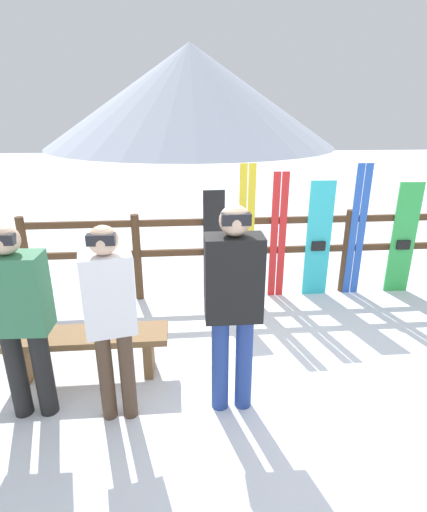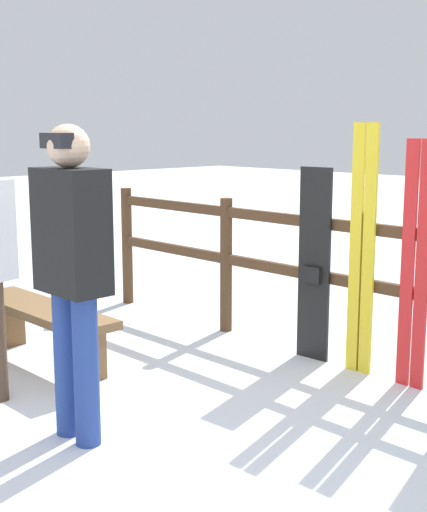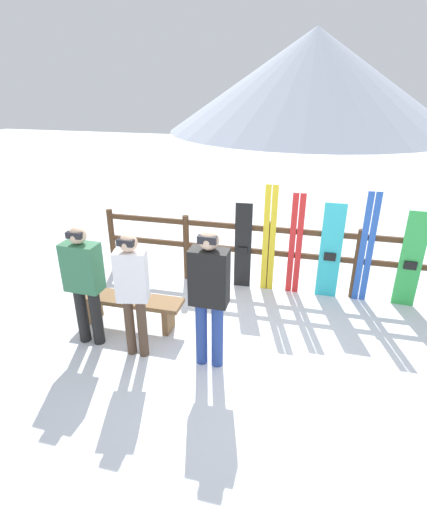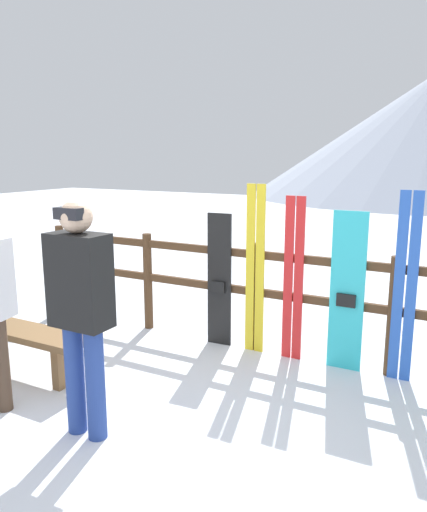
% 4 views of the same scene
% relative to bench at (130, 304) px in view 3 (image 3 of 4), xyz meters
% --- Properties ---
extents(ground_plane, '(40.00, 40.00, 0.00)m').
position_rel_bench_xyz_m(ground_plane, '(1.67, -0.24, -0.32)').
color(ground_plane, white).
extents(mountain_backdrop, '(18.00, 18.00, 6.00)m').
position_rel_bench_xyz_m(mountain_backdrop, '(1.67, 23.55, 2.68)').
color(mountain_backdrop, '#B2BCD1').
rests_on(mountain_backdrop, ground).
extents(fence, '(5.49, 0.10, 1.12)m').
position_rel_bench_xyz_m(fence, '(1.67, 1.55, 0.34)').
color(fence, '#4C331E').
rests_on(fence, ground).
extents(bench, '(1.46, 0.36, 0.43)m').
position_rel_bench_xyz_m(bench, '(0.00, 0.00, 0.00)').
color(bench, brown).
rests_on(bench, ground).
extents(person_white, '(0.39, 0.27, 1.59)m').
position_rel_bench_xyz_m(person_white, '(0.35, -0.57, 0.62)').
color(person_white, '#4C3828').
rests_on(person_white, ground).
extents(person_plaid_green, '(0.45, 0.26, 1.57)m').
position_rel_bench_xyz_m(person_plaid_green, '(-0.33, -0.47, 0.58)').
color(person_plaid_green, black).
rests_on(person_plaid_green, ground).
extents(person_black, '(0.43, 0.24, 1.70)m').
position_rel_bench_xyz_m(person_black, '(1.25, -0.53, 0.67)').
color(person_black, navy).
rests_on(person_black, ground).
extents(snowboard_black_stripe, '(0.26, 0.07, 1.41)m').
position_rel_bench_xyz_m(snowboard_black_stripe, '(1.28, 1.49, 0.38)').
color(snowboard_black_stripe, black).
rests_on(snowboard_black_stripe, ground).
extents(ski_pair_yellow, '(0.20, 0.02, 1.72)m').
position_rel_bench_xyz_m(ski_pair_yellow, '(1.68, 1.49, 0.54)').
color(ski_pair_yellow, yellow).
rests_on(ski_pair_yellow, ground).
extents(ski_pair_red, '(0.20, 0.02, 1.62)m').
position_rel_bench_xyz_m(ski_pair_red, '(2.09, 1.49, 0.49)').
color(ski_pair_red, red).
rests_on(ski_pair_red, ground).
extents(snowboard_cyan, '(0.32, 0.05, 1.50)m').
position_rel_bench_xyz_m(snowboard_cyan, '(2.61, 1.49, 0.42)').
color(snowboard_cyan, '#2DBFCC').
rests_on(snowboard_cyan, ground).
extents(ski_pair_blue, '(0.19, 0.02, 1.70)m').
position_rel_bench_xyz_m(ski_pair_blue, '(3.11, 1.49, 0.53)').
color(ski_pair_blue, blue).
rests_on(ski_pair_blue, ground).
extents(snowboard_green, '(0.31, 0.07, 1.47)m').
position_rel_bench_xyz_m(snowboard_green, '(3.73, 1.49, 0.41)').
color(snowboard_green, green).
rests_on(snowboard_green, ground).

